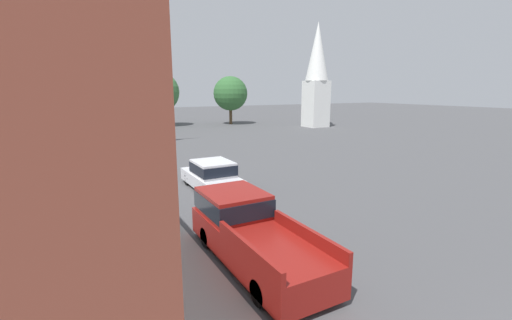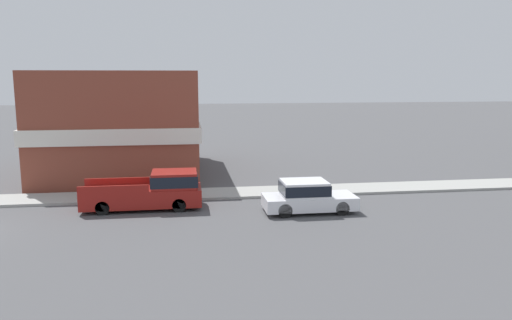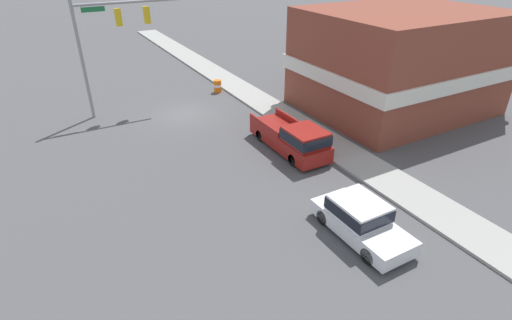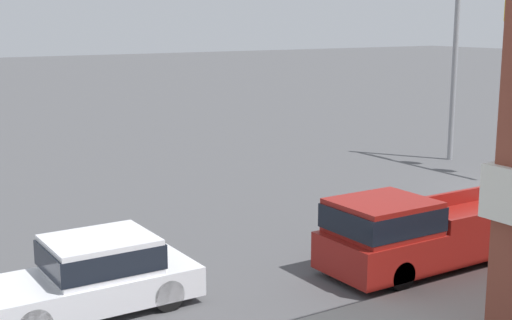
# 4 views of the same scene
# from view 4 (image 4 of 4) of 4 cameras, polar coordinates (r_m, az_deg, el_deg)

# --- Properties ---
(near_signal_assembly) EXTENTS (6.80, 0.49, 7.65)m
(near_signal_assembly) POSITION_cam_4_polar(r_m,az_deg,el_deg) (29.42, 18.68, 9.97)
(near_signal_assembly) COLOR gray
(near_signal_assembly) RESTS_ON ground
(car_lead) EXTENTS (1.90, 4.35, 1.51)m
(car_lead) POSITION_cam_4_polar(r_m,az_deg,el_deg) (14.97, -12.83, -8.79)
(car_lead) COLOR black
(car_lead) RESTS_ON ground
(pickup_truck_parked) EXTENTS (1.95, 5.68, 1.81)m
(pickup_truck_parked) POSITION_cam_4_polar(r_m,az_deg,el_deg) (17.31, 12.57, -5.64)
(pickup_truck_parked) COLOR black
(pickup_truck_parked) RESTS_ON ground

